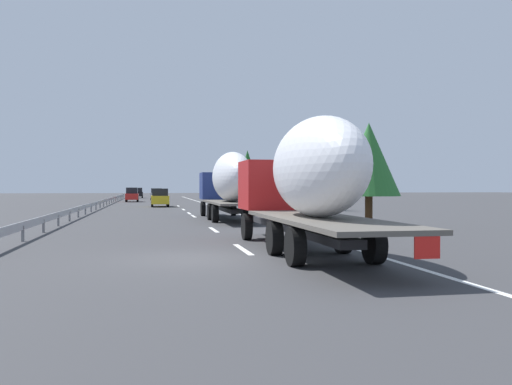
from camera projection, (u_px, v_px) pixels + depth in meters
name	position (u px, v px, depth m)	size (l,w,h in m)	color
ground_plane	(162.00, 207.00, 54.92)	(260.00, 260.00, 0.00)	#38383A
lane_stripe_0	(243.00, 249.00, 17.98)	(3.20, 0.20, 0.01)	white
lane_stripe_1	(214.00, 230.00, 26.17)	(3.20, 0.20, 0.01)	white
lane_stripe_2	(193.00, 216.00, 38.33)	(3.20, 0.20, 0.01)	white
lane_stripe_3	(189.00, 213.00, 42.46)	(3.20, 0.20, 0.01)	white
lane_stripe_4	(184.00, 209.00, 49.62)	(3.20, 0.20, 0.01)	white
lane_stripe_5	(178.00, 206.00, 58.85)	(3.20, 0.20, 0.01)	white
edge_line_right	(211.00, 205.00, 60.89)	(110.00, 0.20, 0.01)	white
truck_lead	(229.00, 182.00, 33.81)	(13.36, 2.55, 4.17)	navy
truck_trailing	(305.00, 178.00, 17.10)	(13.36, 2.55, 4.13)	#B21919
car_red_compact	(132.00, 195.00, 75.34)	(4.30, 1.76, 1.99)	red
car_yellow_coupe	(160.00, 198.00, 56.71)	(4.43, 1.83, 1.91)	gold
car_silver_hatch	(156.00, 194.00, 85.99)	(4.59, 1.85, 1.86)	#ADB2B7
car_black_suv	(138.00, 193.00, 100.88)	(4.12, 1.75, 1.92)	black
road_sign	(232.00, 185.00, 53.17)	(0.10, 0.90, 3.33)	gray
tree_0	(312.00, 162.00, 48.50)	(2.93, 2.93, 7.14)	#472D19
tree_1	(369.00, 160.00, 27.17)	(3.15, 3.15, 5.31)	#472D19
tree_2	(238.00, 176.00, 87.44)	(3.97, 3.97, 6.22)	#472D19
tree_3	(247.00, 169.00, 79.93)	(3.57, 3.57, 7.50)	#472D19
tree_4	(224.00, 176.00, 91.37)	(2.45, 2.45, 6.44)	#472D19
guardrail_median	(104.00, 201.00, 56.70)	(94.00, 0.10, 0.76)	#9EA0A5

